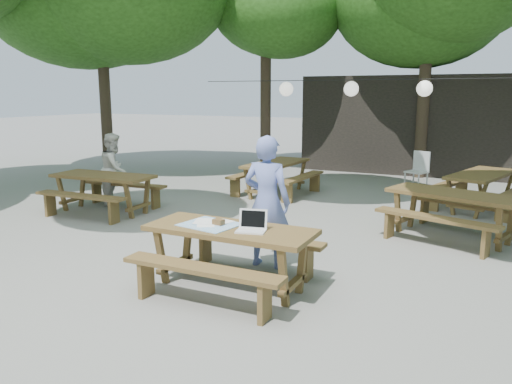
{
  "coord_description": "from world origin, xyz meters",
  "views": [
    {
      "loc": [
        2.89,
        -5.39,
        2.3
      ],
      "look_at": [
        0.15,
        0.28,
        1.05
      ],
      "focal_mm": 35.0,
      "sensor_mm": 36.0,
      "label": 1
    }
  ],
  "objects_px": {
    "plastic_chair": "(416,178)",
    "second_person": "(114,169)",
    "picnic_table_nw": "(104,193)",
    "woman": "(267,202)",
    "main_picnic_table": "(230,257)"
  },
  "relations": [
    {
      "from": "main_picnic_table",
      "to": "second_person",
      "type": "distance_m",
      "value": 5.38
    },
    {
      "from": "plastic_chair",
      "to": "main_picnic_table",
      "type": "bearing_deg",
      "value": -73.6
    },
    {
      "from": "picnic_table_nw",
      "to": "plastic_chair",
      "type": "height_order",
      "value": "plastic_chair"
    },
    {
      "from": "plastic_chair",
      "to": "second_person",
      "type": "bearing_deg",
      "value": -115.55
    },
    {
      "from": "picnic_table_nw",
      "to": "woman",
      "type": "xyz_separation_m",
      "value": [
        4.17,
        -1.44,
        0.5
      ]
    },
    {
      "from": "picnic_table_nw",
      "to": "second_person",
      "type": "height_order",
      "value": "second_person"
    },
    {
      "from": "main_picnic_table",
      "to": "plastic_chair",
      "type": "bearing_deg",
      "value": 82.35
    },
    {
      "from": "second_person",
      "to": "plastic_chair",
      "type": "distance_m",
      "value": 7.19
    },
    {
      "from": "second_person",
      "to": "plastic_chair",
      "type": "xyz_separation_m",
      "value": [
        5.46,
        4.65,
        -0.49
      ]
    },
    {
      "from": "picnic_table_nw",
      "to": "woman",
      "type": "distance_m",
      "value": 4.44
    },
    {
      "from": "picnic_table_nw",
      "to": "woman",
      "type": "relative_size",
      "value": 1.15
    },
    {
      "from": "second_person",
      "to": "main_picnic_table",
      "type": "bearing_deg",
      "value": -149.74
    },
    {
      "from": "woman",
      "to": "second_person",
      "type": "xyz_separation_m",
      "value": [
        -4.49,
        2.13,
        -0.14
      ]
    },
    {
      "from": "main_picnic_table",
      "to": "woman",
      "type": "bearing_deg",
      "value": 86.02
    },
    {
      "from": "picnic_table_nw",
      "to": "second_person",
      "type": "relative_size",
      "value": 1.36
    }
  ]
}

